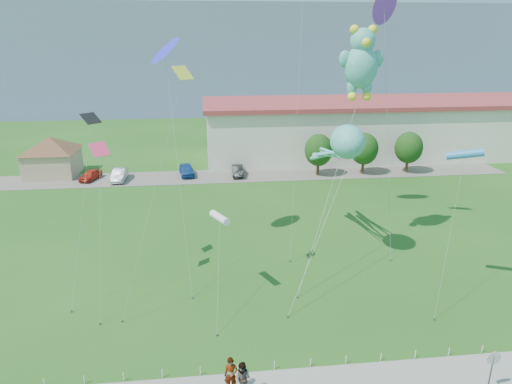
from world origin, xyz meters
TOP-DOWN VIEW (x-y plane):
  - ground at (0.00, 0.00)m, footprint 160.00×160.00m
  - parking_strip at (0.00, 35.00)m, footprint 70.00×6.00m
  - hill_ridge at (0.00, 120.00)m, footprint 160.00×50.00m
  - pavilion at (-24.00, 38.00)m, footprint 9.20×9.20m
  - warehouse at (26.00, 44.00)m, footprint 61.00×15.00m
  - stop_sign at (9.50, -4.21)m, footprint 0.80×0.07m
  - rope_fence at (0.00, -1.30)m, footprint 26.05×0.05m
  - tree_near at (10.00, 34.00)m, footprint 3.60×3.60m
  - tree_mid at (16.00, 34.00)m, footprint 3.60×3.60m
  - tree_far at (22.00, 34.00)m, footprint 3.60×3.60m
  - pedestrian_left at (-3.43, -2.74)m, footprint 0.74×0.52m
  - pedestrian_right at (-2.86, -3.16)m, footprint 1.15×1.03m
  - parked_car_red at (-18.78, 35.20)m, footprint 2.63×3.97m
  - parked_car_silver at (-15.14, 34.60)m, footprint 1.64×4.41m
  - parked_car_blue at (-6.85, 35.86)m, footprint 2.31×4.52m
  - parked_car_black at (-0.33, 34.98)m, footprint 1.47×3.98m
  - octopus_kite at (6.15, 12.04)m, footprint 6.89×14.23m
  - teddy_bear_kite at (7.70, 13.43)m, footprint 7.88×9.05m
  - small_kite_cyan at (12.02, 4.99)m, footprint 2.55×4.19m
  - small_kite_pink at (-11.21, 8.14)m, footprint 1.29×5.46m
  - small_kite_purple at (9.79, 14.91)m, footprint 1.80×5.66m
  - small_kite_black at (-12.17, 10.02)m, footprint 2.13×5.81m
  - small_kite_blue at (-6.99, 14.37)m, footprint 2.40×9.01m
  - small_kite_yellow at (-6.09, 7.09)m, footprint 5.16×4.22m
  - small_kite_white at (-3.55, 6.73)m, footprint 0.79×6.01m

SIDE VIEW (x-z plane):
  - ground at x=0.00m, z-range 0.00..0.00m
  - parking_strip at x=0.00m, z-range 0.00..0.06m
  - rope_fence at x=0.00m, z-range 0.00..0.50m
  - parked_car_red at x=-18.78m, z-range 0.06..1.32m
  - parked_car_black at x=-0.33m, z-range 0.06..1.36m
  - parked_car_silver at x=-15.14m, z-range 0.06..1.50m
  - parked_car_blue at x=-6.85m, z-range 0.06..1.53m
  - pedestrian_left at x=-3.43m, z-range 0.10..2.04m
  - pedestrian_right at x=-2.86m, z-range 0.10..2.05m
  - stop_sign at x=9.50m, z-range 0.62..3.12m
  - pavilion at x=-24.00m, z-range 0.52..5.52m
  - tree_near at x=10.00m, z-range 0.65..6.12m
  - tree_mid at x=16.00m, z-range 0.65..6.12m
  - tree_far at x=22.00m, z-range 0.65..6.12m
  - warehouse at x=26.00m, z-range 0.02..8.22m
  - small_kite_white at x=-3.55m, z-range 2.62..8.81m
  - octopus_kite at x=6.15m, z-range 3.46..14.49m
  - small_kite_pink at x=-11.21m, z-range 3.77..14.35m
  - small_kite_cyan at x=12.02m, z-range 4.74..15.26m
  - small_kite_black at x=-12.17m, z-range 4.34..16.64m
  - hill_ridge at x=0.00m, z-range 0.00..25.00m
  - small_kite_yellow at x=-6.09m, z-range 5.34..20.82m
  - teddy_bear_kite at x=7.70m, z-range 6.36..24.34m
  - small_kite_blue at x=-6.99m, z-range 7.35..24.20m
  - small_kite_purple at x=9.79m, z-range 8.84..28.88m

